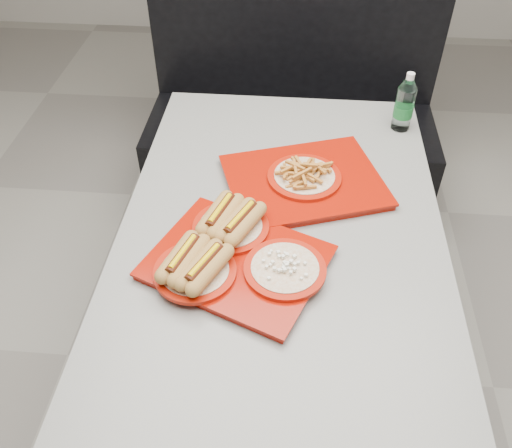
# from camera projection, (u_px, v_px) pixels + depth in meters

# --- Properties ---
(ground) EXTENTS (6.00, 6.00, 0.00)m
(ground) POSITION_uv_depth(u_px,v_px,m) (275.00, 371.00, 2.03)
(ground) COLOR gray
(ground) RESTS_ON ground
(diner_table) EXTENTS (0.92, 1.42, 0.75)m
(diner_table) POSITION_uv_depth(u_px,v_px,m) (280.00, 265.00, 1.63)
(diner_table) COLOR black
(diner_table) RESTS_ON ground
(booth_bench) EXTENTS (1.30, 0.57, 1.35)m
(booth_bench) POSITION_uv_depth(u_px,v_px,m) (291.00, 120.00, 2.55)
(booth_bench) COLOR black
(booth_bench) RESTS_ON ground
(tray_near) EXTENTS (0.52, 0.47, 0.09)m
(tray_near) POSITION_uv_depth(u_px,v_px,m) (231.00, 254.00, 1.39)
(tray_near) COLOR #921003
(tray_near) RESTS_ON diner_table
(tray_far) EXTENTS (0.55, 0.48, 0.09)m
(tray_far) POSITION_uv_depth(u_px,v_px,m) (304.00, 179.00, 1.63)
(tray_far) COLOR #921003
(tray_far) RESTS_ON diner_table
(water_bottle) EXTENTS (0.07, 0.07, 0.21)m
(water_bottle) POSITION_uv_depth(u_px,v_px,m) (404.00, 105.00, 1.81)
(water_bottle) COLOR silver
(water_bottle) RESTS_ON diner_table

